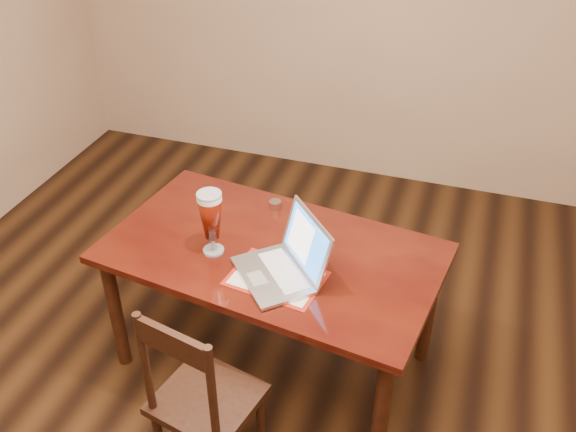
% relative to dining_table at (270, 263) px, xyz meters
% --- Properties ---
extents(room_shell, '(4.51, 5.01, 2.71)m').
position_rel_dining_table_xyz_m(room_shell, '(0.09, -0.52, 1.13)').
color(room_shell, tan).
rests_on(room_shell, ground).
extents(dining_table, '(1.59, 1.04, 1.01)m').
position_rel_dining_table_xyz_m(dining_table, '(0.00, 0.00, 0.00)').
color(dining_table, '#461409').
rests_on(dining_table, ground).
extents(dining_chair, '(0.45, 0.44, 0.90)m').
position_rel_dining_table_xyz_m(dining_chair, '(-0.06, -0.66, -0.21)').
color(dining_chair, black).
rests_on(dining_chair, ground).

